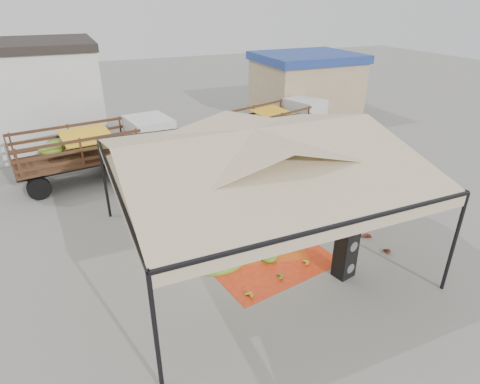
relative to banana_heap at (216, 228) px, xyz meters
name	(u,v)px	position (x,y,z in m)	size (l,w,h in m)	color
ground	(253,247)	(0.96, -0.80, -0.54)	(90.00, 90.00, 0.00)	slate
canopy_tent	(254,152)	(0.96, -0.80, 2.76)	(8.10, 8.10, 4.00)	black
building_tan	(305,85)	(10.96, 12.20, 1.54)	(6.30, 5.30, 4.10)	tan
tarp_left	(262,254)	(1.07, -1.27, -0.53)	(3.71, 3.53, 0.01)	red
tarp_right	(237,231)	(0.89, 0.33, -0.53)	(3.90, 4.09, 0.01)	#E04B15
banana_heap	(216,228)	(0.00, 0.00, 0.00)	(5.00, 4.10, 1.07)	#4C861C
hand_yellow_a	(304,262)	(1.98, -2.29, -0.45)	(0.39, 0.32, 0.18)	gold
hand_yellow_b	(247,295)	(-0.23, -2.97, -0.45)	(0.39, 0.32, 0.18)	gold
hand_red_a	(385,251)	(4.66, -2.83, -0.43)	(0.45, 0.37, 0.20)	#512312
hand_red_b	(366,237)	(4.66, -1.93, -0.43)	(0.47, 0.38, 0.21)	maroon
hand_green	(278,276)	(0.93, -2.56, -0.45)	(0.38, 0.31, 0.17)	#457518
hanging_bunches	(275,194)	(0.89, -2.24, 2.08)	(1.74, 0.24, 0.20)	#53821B
speaker_stack	(345,254)	(2.77, -3.19, 0.21)	(0.63, 0.58, 1.49)	black
banana_leaves	(193,221)	(-0.30, 1.62, -0.54)	(0.96, 1.36, 3.70)	#247D21
vendor	(238,160)	(2.81, 4.64, 0.25)	(0.58, 0.38, 1.58)	gray
truck_left	(103,145)	(-2.63, 7.27, 0.90)	(7.06, 3.31, 2.33)	#4A2818
truck_right	(280,119)	(6.83, 8.07, 0.77)	(6.49, 3.81, 2.11)	#53381B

